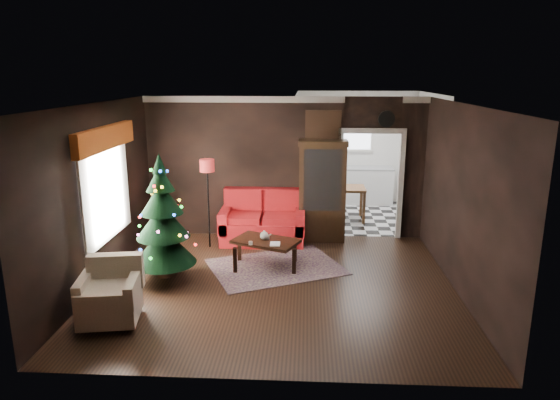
# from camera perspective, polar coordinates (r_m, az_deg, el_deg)

# --- Properties ---
(floor) EXTENTS (5.50, 5.50, 0.00)m
(floor) POSITION_cam_1_polar(r_m,az_deg,el_deg) (7.94, -0.36, -9.70)
(floor) COLOR black
(floor) RESTS_ON ground
(ceiling) EXTENTS (5.50, 5.50, 0.00)m
(ceiling) POSITION_cam_1_polar(r_m,az_deg,el_deg) (7.26, -0.40, 10.93)
(ceiling) COLOR white
(ceiling) RESTS_ON ground
(wall_back) EXTENTS (5.50, 0.00, 5.50)m
(wall_back) POSITION_cam_1_polar(r_m,az_deg,el_deg) (9.91, 0.51, 3.69)
(wall_back) COLOR black
(wall_back) RESTS_ON ground
(wall_front) EXTENTS (5.50, 0.00, 5.50)m
(wall_front) POSITION_cam_1_polar(r_m,az_deg,el_deg) (5.10, -2.11, -6.75)
(wall_front) COLOR black
(wall_front) RESTS_ON ground
(wall_left) EXTENTS (0.00, 5.50, 5.50)m
(wall_left) POSITION_cam_1_polar(r_m,az_deg,el_deg) (8.12, -20.14, 0.40)
(wall_left) COLOR black
(wall_left) RESTS_ON ground
(wall_right) EXTENTS (0.00, 5.50, 5.50)m
(wall_right) POSITION_cam_1_polar(r_m,az_deg,el_deg) (7.81, 20.20, -0.13)
(wall_right) COLOR black
(wall_right) RESTS_ON ground
(doorway) EXTENTS (1.10, 0.10, 2.10)m
(doorway) POSITION_cam_1_polar(r_m,az_deg,el_deg) (10.05, 10.23, 1.57)
(doorway) COLOR silver
(doorway) RESTS_ON ground
(left_window) EXTENTS (0.05, 1.60, 1.40)m
(left_window) POSITION_cam_1_polar(r_m,az_deg,el_deg) (8.27, -19.38, 1.07)
(left_window) COLOR white
(left_window) RESTS_ON wall_left
(valance) EXTENTS (0.12, 2.10, 0.35)m
(valance) POSITION_cam_1_polar(r_m,az_deg,el_deg) (8.10, -19.34, 6.72)
(valance) COLOR #973F13
(valance) RESTS_ON wall_left
(kitchen_floor) EXTENTS (3.00, 3.00, 0.00)m
(kitchen_floor) POSITION_cam_1_polar(r_m,az_deg,el_deg) (11.76, 9.15, -1.80)
(kitchen_floor) COLOR silver
(kitchen_floor) RESTS_ON ground
(kitchen_window) EXTENTS (0.70, 0.06, 0.70)m
(kitchen_window) POSITION_cam_1_polar(r_m,az_deg,el_deg) (12.84, 8.80, 7.32)
(kitchen_window) COLOR white
(kitchen_window) RESTS_ON ground
(rug) EXTENTS (2.58, 2.30, 0.01)m
(rug) POSITION_cam_1_polar(r_m,az_deg,el_deg) (8.61, -0.47, -7.66)
(rug) COLOR #654758
(rug) RESTS_ON ground
(loveseat) EXTENTS (1.70, 0.90, 1.00)m
(loveseat) POSITION_cam_1_polar(r_m,az_deg,el_deg) (9.71, -1.98, -2.01)
(loveseat) COLOR #8D0406
(loveseat) RESTS_ON ground
(curio_cabinet) EXTENTS (0.90, 0.45, 1.90)m
(curio_cabinet) POSITION_cam_1_polar(r_m,az_deg,el_deg) (9.78, 4.84, 0.79)
(curio_cabinet) COLOR black
(curio_cabinet) RESTS_ON ground
(floor_lamp) EXTENTS (0.32, 0.32, 1.73)m
(floor_lamp) POSITION_cam_1_polar(r_m,az_deg,el_deg) (9.44, -8.19, -0.56)
(floor_lamp) COLOR black
(floor_lamp) RESTS_ON ground
(christmas_tree) EXTENTS (1.32, 1.32, 1.90)m
(christmas_tree) POSITION_cam_1_polar(r_m,az_deg,el_deg) (7.95, -13.30, -1.99)
(christmas_tree) COLOR black
(christmas_tree) RESTS_ON ground
(armchair) EXTENTS (0.89, 0.89, 0.79)m
(armchair) POSITION_cam_1_polar(r_m,az_deg,el_deg) (7.02, -18.99, -9.76)
(armchair) COLOR #C9BB78
(armchair) RESTS_ON ground
(coffee_table) EXTENTS (1.23, 1.01, 0.48)m
(coffee_table) POSITION_cam_1_polar(r_m,az_deg,el_deg) (8.54, -1.63, -6.10)
(coffee_table) COLOR black
(coffee_table) RESTS_ON rug
(teapot) EXTENTS (0.20, 0.20, 0.16)m
(teapot) POSITION_cam_1_polar(r_m,az_deg,el_deg) (8.44, -1.82, -4.07)
(teapot) COLOR beige
(teapot) RESTS_ON coffee_table
(cup_a) EXTENTS (0.10, 0.10, 0.07)m
(cup_a) POSITION_cam_1_polar(r_m,az_deg,el_deg) (8.49, -1.47, -4.27)
(cup_a) COLOR white
(cup_a) RESTS_ON coffee_table
(cup_b) EXTENTS (0.09, 0.09, 0.06)m
(cup_b) POSITION_cam_1_polar(r_m,az_deg,el_deg) (8.23, -3.38, -4.94)
(cup_b) COLOR beige
(cup_b) RESTS_ON coffee_table
(book) EXTENTS (0.16, 0.02, 0.22)m
(book) POSITION_cam_1_polar(r_m,az_deg,el_deg) (8.20, -1.15, -4.37)
(book) COLOR #7B7059
(book) RESTS_ON coffee_table
(wall_clock) EXTENTS (0.32, 0.32, 0.06)m
(wall_clock) POSITION_cam_1_polar(r_m,az_deg,el_deg) (9.84, 12.08, 9.06)
(wall_clock) COLOR white
(wall_clock) RESTS_ON wall_back
(painting) EXTENTS (0.62, 0.05, 0.52)m
(painting) POSITION_cam_1_polar(r_m,az_deg,el_deg) (9.74, 4.97, 8.50)
(painting) COLOR #A56F4C
(painting) RESTS_ON wall_back
(kitchen_counter) EXTENTS (1.80, 0.60, 0.90)m
(kitchen_counter) POSITION_cam_1_polar(r_m,az_deg,el_deg) (12.80, 8.69, 1.62)
(kitchen_counter) COLOR white
(kitchen_counter) RESTS_ON ground
(kitchen_table) EXTENTS (0.70, 0.70, 0.75)m
(kitchen_table) POSITION_cam_1_polar(r_m,az_deg,el_deg) (11.34, 7.86, -0.39)
(kitchen_table) COLOR brown
(kitchen_table) RESTS_ON ground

